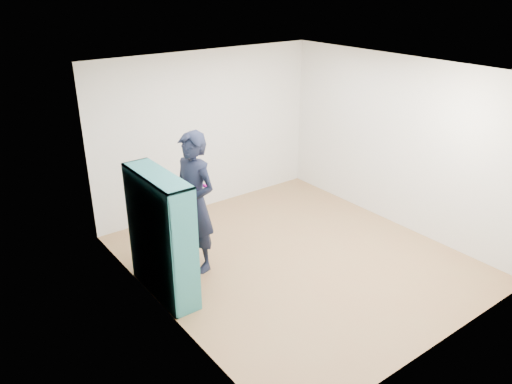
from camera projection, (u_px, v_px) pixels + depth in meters
floor at (295, 258)px, 6.98m from camera, size 4.50×4.50×0.00m
ceiling at (302, 70)px, 5.94m from camera, size 4.50×4.50×0.00m
wall_left at (159, 212)px, 5.36m from camera, size 0.02×4.50×2.60m
wall_right at (398, 143)px, 7.56m from camera, size 0.02×4.50×2.60m
wall_back at (207, 132)px, 8.11m from camera, size 4.00×0.02×2.60m
wall_front at (453, 239)px, 4.81m from camera, size 4.00×0.02×2.60m
bookshelf at (160, 238)px, 5.93m from camera, size 0.34×1.18×1.57m
person at (194, 203)px, 6.42m from camera, size 0.60×0.77×1.89m
smartphone at (181, 195)px, 6.33m from camera, size 0.07×0.10×0.14m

